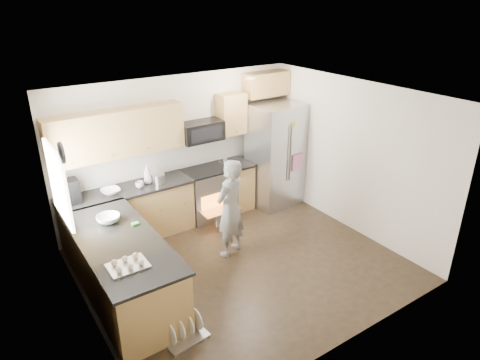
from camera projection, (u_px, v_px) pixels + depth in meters
ground at (242, 265)px, 6.58m from camera, size 4.50×4.50×0.00m
room_shell at (239, 164)px, 5.90m from camera, size 4.54×4.04×2.62m
back_cabinet_run at (155, 178)px, 7.22m from camera, size 4.45×0.64×2.50m
peninsula at (123, 269)px, 5.69m from camera, size 0.96×2.36×1.03m
stove_range at (206, 182)px, 7.78m from camera, size 0.76×0.97×1.79m
refrigerator at (276, 155)px, 8.19m from camera, size 1.03×0.83×1.99m
person at (230, 208)px, 6.58m from camera, size 0.68×0.56×1.59m
dish_rack at (183, 331)px, 5.17m from camera, size 0.56×0.47×0.32m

